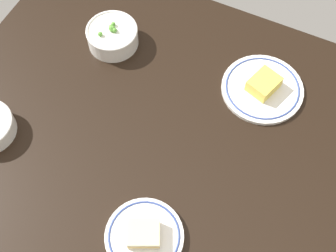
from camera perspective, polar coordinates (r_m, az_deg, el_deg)
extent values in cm
cube|color=black|center=(120.00, 0.00, -0.92)|extent=(119.89, 92.30, 4.00)
cylinder|color=white|center=(132.71, -6.88, 10.93)|extent=(14.24, 14.24, 5.48)
torus|color=white|center=(130.63, -7.01, 11.69)|extent=(14.47, 14.47, 0.80)
sphere|color=#599E38|center=(129.95, -7.02, 11.73)|extent=(1.13, 1.13, 1.13)
sphere|color=#599E38|center=(130.10, -7.04, 11.93)|extent=(1.50, 1.50, 1.50)
sphere|color=#599E38|center=(130.12, -6.89, 11.94)|extent=(1.45, 1.45, 1.45)
sphere|color=#599E38|center=(129.67, -6.63, 11.70)|extent=(1.30, 1.30, 1.30)
sphere|color=#599E38|center=(129.34, -8.41, 11.22)|extent=(1.29, 1.29, 1.29)
sphere|color=#599E38|center=(130.52, -7.07, 12.08)|extent=(1.34, 1.34, 1.34)
sphere|color=#599E38|center=(131.22, -6.80, 12.44)|extent=(1.22, 1.22, 1.22)
sphere|color=#599E38|center=(130.21, -6.82, 11.89)|extent=(1.13, 1.13, 1.13)
cylinder|color=white|center=(126.58, 11.60, 4.54)|extent=(22.03, 22.03, 1.08)
torus|color=#33478C|center=(126.14, 11.65, 4.67)|extent=(19.89, 19.89, 0.50)
cube|color=#F2D14C|center=(124.66, 11.80, 5.13)|extent=(8.61, 9.52, 3.63)
cylinder|color=white|center=(107.26, -2.95, -13.54)|extent=(18.02, 18.02, 1.57)
torus|color=#33478C|center=(106.51, -2.97, -13.43)|extent=(16.36, 16.36, 0.50)
cube|color=beige|center=(105.93, -2.99, -13.34)|extent=(9.04, 8.58, 1.20)
cube|color=#E5B24C|center=(104.97, -3.01, -13.20)|extent=(9.04, 8.58, 0.80)
cube|color=beige|center=(104.00, -3.04, -13.05)|extent=(9.04, 8.58, 1.20)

